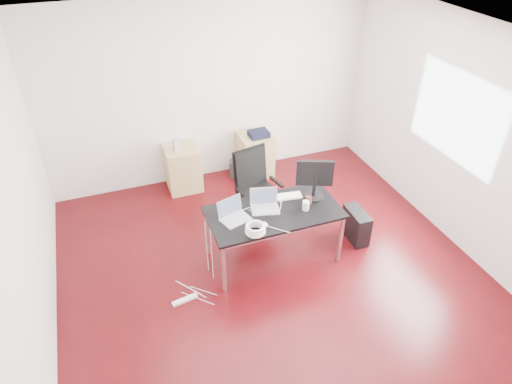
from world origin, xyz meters
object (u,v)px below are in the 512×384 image
object	(u,v)px
filing_cabinet_left	(183,168)
desk	(274,215)
pc_tower	(356,225)
office_chair	(256,185)
filing_cabinet_right	(255,155)

from	to	relation	value
filing_cabinet_left	desk	bearing A→B (deg)	-70.59
desk	pc_tower	xyz separation A→B (m)	(1.17, -0.04, -0.46)
office_chair	pc_tower	world-z (taller)	office_chair
filing_cabinet_left	filing_cabinet_right	bearing A→B (deg)	0.00
desk	office_chair	distance (m)	0.78
office_chair	desk	bearing A→B (deg)	-106.71
desk	filing_cabinet_right	world-z (taller)	desk
office_chair	pc_tower	bearing A→B (deg)	-48.43
filing_cabinet_right	pc_tower	xyz separation A→B (m)	(0.68, -2.01, -0.13)
filing_cabinet_left	pc_tower	distance (m)	2.75
filing_cabinet_right	pc_tower	bearing A→B (deg)	-71.23
office_chair	filing_cabinet_right	xyz separation A→B (m)	(0.43, 1.20, -0.26)
filing_cabinet_right	filing_cabinet_left	bearing A→B (deg)	180.00
desk	pc_tower	bearing A→B (deg)	-1.89
desk	filing_cabinet_left	world-z (taller)	desk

